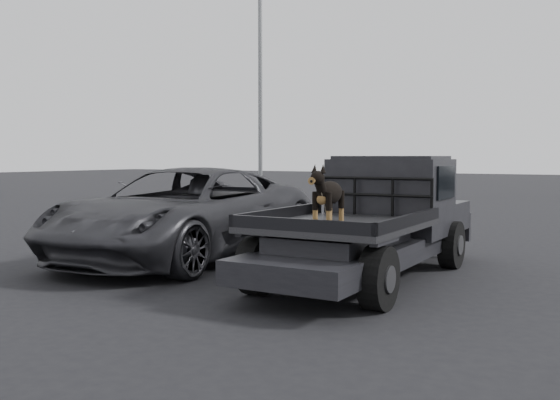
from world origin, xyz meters
The scene contains 7 objects.
ground centered at (0.00, 0.00, 0.00)m, with size 120.00×120.00×0.00m, color black.
flatbed_ute centered at (-0.39, 1.70, 0.46)m, with size 2.00×5.40×0.92m, color black, non-canonical shape.
ute_cab centered at (-0.39, 2.65, 1.36)m, with size 1.72×1.30×0.88m, color black, non-canonical shape.
headache_rack centered at (-0.39, 1.90, 1.20)m, with size 1.80×0.08×0.55m, color black, non-canonical shape.
dog centered at (-0.25, 0.08, 1.29)m, with size 0.32×0.60×0.74m, color black, non-canonical shape.
parked_suv centered at (-3.89, 1.83, 0.80)m, with size 2.65×5.75×1.60m, color #2C2C31.
floodlight_near centered at (-11.37, 16.34, 7.47)m, with size 1.08×0.28×13.75m.
Camera 1 is at (3.04, -6.77, 1.79)m, focal length 40.00 mm.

